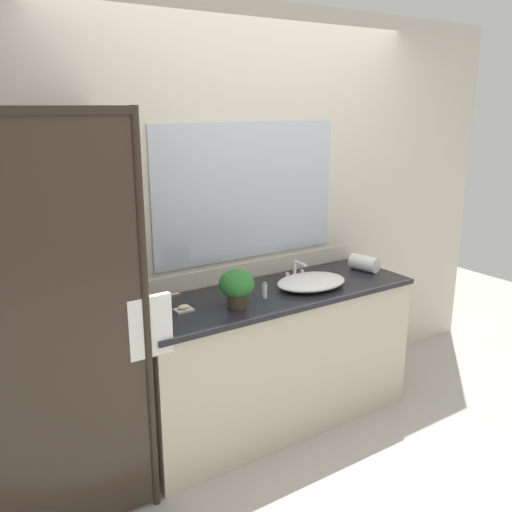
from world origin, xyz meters
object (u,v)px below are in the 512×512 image
(amenity_bottle_body_wash, at_px, (247,285))
(sink_basin, at_px, (311,282))
(rolled_towel_near_edge, at_px, (364,263))
(amenity_bottle_shampoo, at_px, (265,291))
(faucet, at_px, (296,274))
(potted_plant, at_px, (237,286))
(amenity_bottle_lotion, at_px, (232,288))
(soap_dish, at_px, (183,309))

(amenity_bottle_body_wash, bearing_deg, sink_basin, -24.38)
(sink_basin, distance_m, rolled_towel_near_edge, 0.53)
(amenity_bottle_shampoo, height_order, rolled_towel_near_edge, rolled_towel_near_edge)
(sink_basin, relative_size, faucet, 2.75)
(potted_plant, relative_size, amenity_bottle_lotion, 2.12)
(sink_basin, bearing_deg, potted_plant, -175.91)
(soap_dish, xyz_separation_m, amenity_bottle_lotion, (0.35, 0.06, 0.03))
(potted_plant, bearing_deg, amenity_bottle_shampoo, 8.92)
(sink_basin, bearing_deg, amenity_bottle_shampoo, -178.82)
(sink_basin, relative_size, rolled_towel_near_edge, 2.41)
(sink_basin, bearing_deg, rolled_towel_near_edge, 7.92)
(faucet, xyz_separation_m, rolled_towel_near_edge, (0.53, -0.09, 0.01))
(faucet, relative_size, amenity_bottle_body_wash, 2.16)
(amenity_bottle_body_wash, xyz_separation_m, rolled_towel_near_edge, (0.89, -0.09, 0.02))
(sink_basin, height_order, faucet, faucet)
(potted_plant, relative_size, rolled_towel_near_edge, 1.12)
(sink_basin, xyz_separation_m, amenity_bottle_body_wash, (-0.37, 0.17, 0.00))
(potted_plant, bearing_deg, rolled_towel_near_edge, 5.93)
(rolled_towel_near_edge, bearing_deg, potted_plant, -174.07)
(faucet, height_order, rolled_towel_near_edge, faucet)
(amenity_bottle_body_wash, height_order, rolled_towel_near_edge, rolled_towel_near_edge)
(sink_basin, relative_size, potted_plant, 2.15)
(amenity_bottle_shampoo, distance_m, amenity_bottle_body_wash, 0.18)
(amenity_bottle_body_wash, bearing_deg, amenity_bottle_lotion, -163.26)
(sink_basin, bearing_deg, soap_dish, 175.41)
(potted_plant, distance_m, soap_dish, 0.32)
(soap_dish, xyz_separation_m, rolled_towel_near_edge, (1.37, 0.00, 0.04))
(amenity_bottle_shampoo, bearing_deg, rolled_towel_near_edge, 5.21)
(soap_dish, distance_m, amenity_bottle_body_wash, 0.49)
(potted_plant, xyz_separation_m, amenity_bottle_shampoo, (0.21, 0.03, -0.08))
(faucet, bearing_deg, amenity_bottle_lotion, -176.15)
(faucet, distance_m, potted_plant, 0.61)
(amenity_bottle_shampoo, bearing_deg, sink_basin, 1.18)
(faucet, relative_size, potted_plant, 0.78)
(rolled_towel_near_edge, bearing_deg, soap_dish, -179.80)
(amenity_bottle_lotion, relative_size, amenity_bottle_shampoo, 1.07)
(faucet, xyz_separation_m, soap_dish, (-0.85, -0.09, -0.03))
(faucet, relative_size, soap_dish, 1.70)
(potted_plant, height_order, amenity_bottle_shampoo, potted_plant)
(amenity_bottle_lotion, relative_size, rolled_towel_near_edge, 0.53)
(potted_plant, height_order, rolled_towel_near_edge, potted_plant)
(faucet, relative_size, rolled_towel_near_edge, 0.88)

